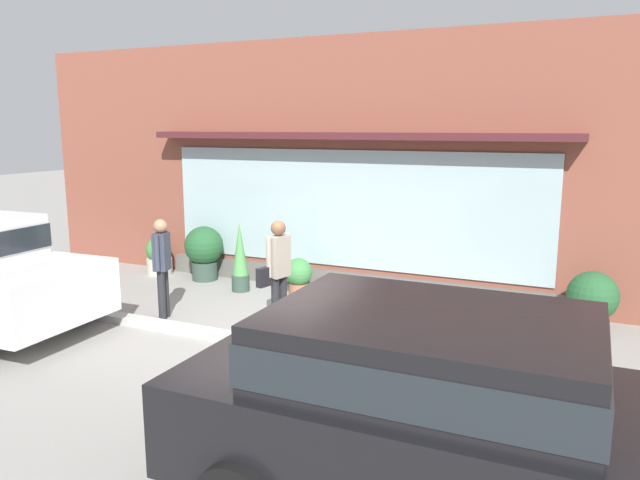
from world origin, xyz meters
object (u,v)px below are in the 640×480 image
Objects in this scene: fire_hydrant at (327,305)px; potted_plant_window_center at (159,256)px; potted_plant_corner_tall at (298,275)px; potted_plant_near_hydrant at (204,250)px; potted_plant_low_front at (592,299)px; pedestrian_passerby at (162,262)px; parked_car_black at (446,406)px; pedestrian_with_handbag at (278,267)px; potted_plant_doorstep at (240,258)px.

fire_hydrant is 1.07× the size of potted_plant_window_center.
potted_plant_corner_tall is 2.18m from potted_plant_near_hydrant.
potted_plant_low_front reaches higher than potted_plant_window_center.
pedestrian_passerby is 0.37× the size of parked_car_black.
pedestrian_passerby is at bearing -160.19° from potted_plant_low_front.
potted_plant_window_center is at bearing 142.59° from parked_car_black.
parked_car_black is (2.61, -3.62, 0.53)m from fire_hydrant.
pedestrian_with_handbag is at bearing 133.82° from parked_car_black.
potted_plant_doorstep is at bearing -176.87° from potted_plant_low_front.
potted_plant_doorstep is (-4.99, 4.98, -0.32)m from parked_car_black.
pedestrian_passerby is 2.57m from potted_plant_corner_tall.
pedestrian_passerby is at bearing -69.13° from pedestrian_with_handbag.
parked_car_black reaches higher than potted_plant_doorstep.
pedestrian_passerby is 2.41× the size of potted_plant_corner_tall.
fire_hydrant reaches higher than potted_plant_window_center.
pedestrian_with_handbag is 1.93m from pedestrian_passerby.
potted_plant_doorstep is at bearing 150.13° from fire_hydrant.
fire_hydrant is at bearing 125.21° from parked_car_black.
potted_plant_corner_tall is at bearing 126.18° from parked_car_black.
potted_plant_window_center is (-2.00, 2.31, -0.54)m from pedestrian_passerby.
pedestrian_passerby is 6.06m from parked_car_black.
pedestrian_passerby reaches higher than potted_plant_low_front.
fire_hydrant is at bearing -29.87° from potted_plant_doorstep.
fire_hydrant is 0.19× the size of parked_car_black.
potted_plant_near_hydrant is at bearing 176.25° from potted_plant_corner_tall.
pedestrian_passerby reaches higher than potted_plant_near_hydrant.
parked_car_black is 6.57m from potted_plant_corner_tall.
fire_hydrant is 4.94m from potted_plant_window_center.
parked_car_black reaches higher than potted_plant_low_front.
pedestrian_with_handbag is 1.29× the size of potted_plant_doorstep.
fire_hydrant is 0.91× the size of potted_plant_low_front.
potted_plant_window_center is 1.16× the size of potted_plant_corner_tall.
potted_plant_near_hydrant is (-1.09, 0.40, -0.01)m from potted_plant_doorstep.
fire_hydrant is 4.49m from parked_car_black.
potted_plant_doorstep reaches higher than potted_plant_low_front.
parked_car_black reaches higher than potted_plant_near_hydrant.
pedestrian_with_handbag is 4.44m from potted_plant_window_center.
pedestrian_passerby is (-1.91, -0.28, -0.04)m from pedestrian_with_handbag.
pedestrian_with_handbag is at bearing -160.64° from fire_hydrant.
potted_plant_corner_tall is 0.62× the size of potted_plant_near_hydrant.
potted_plant_doorstep is 1.16m from potted_plant_near_hydrant.
potted_plant_low_front is at bearing 127.02° from pedestrian_with_handbag.
pedestrian_with_handbag is 4.69m from potted_plant_low_front.
potted_plant_near_hydrant is (-6.08, 5.39, -0.33)m from parked_car_black.
parked_car_black is at bearing -44.96° from potted_plant_doorstep.
potted_plant_doorstep is (0.23, 1.89, -0.31)m from pedestrian_passerby.
potted_plant_doorstep is at bearing 134.43° from parked_car_black.
pedestrian_with_handbag is at bearing -27.38° from potted_plant_window_center.
pedestrian_passerby is 3.10m from potted_plant_window_center.
fire_hydrant is 0.93m from pedestrian_with_handbag.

